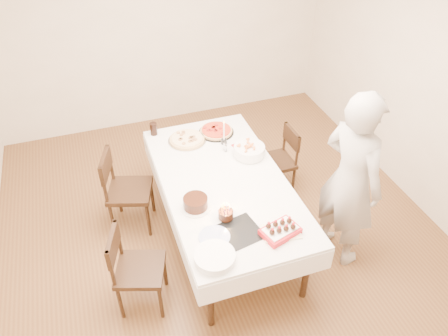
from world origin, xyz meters
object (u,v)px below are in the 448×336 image
object	(u,v)px
chair_right_savory	(276,162)
birthday_cake	(226,211)
pasta_bowl	(249,151)
taper_candle	(224,132)
chair_left_dessert	(140,270)
pizza_pepperoni	(216,131)
pizza_white	(187,139)
dining_table	(224,209)
cola_glass	(154,129)
chair_left_savory	(130,191)
strawberry_box	(280,230)
layer_cake	(196,203)
person	(350,181)

from	to	relation	value
chair_right_savory	birthday_cake	distance (m)	1.43
pasta_bowl	taper_candle	size ratio (longest dim) A/B	1.11
chair_left_dessert	taper_candle	distance (m)	1.64
pizza_pepperoni	taper_candle	distance (m)	0.25
birthday_cake	pizza_white	bearing A→B (deg)	90.49
dining_table	cola_glass	size ratio (longest dim) A/B	15.28
taper_candle	cola_glass	distance (m)	0.78
chair_left_savory	chair_left_dessert	world-z (taller)	chair_left_savory
cola_glass	birthday_cake	world-z (taller)	birthday_cake
dining_table	cola_glass	bearing A→B (deg)	115.30
pasta_bowl	taper_candle	world-z (taller)	taper_candle
dining_table	pasta_bowl	xyz separation A→B (m)	(0.37, 0.30, 0.43)
cola_glass	chair_left_dessert	bearing A→B (deg)	-107.26
chair_right_savory	birthday_cake	size ratio (longest dim) A/B	5.87
chair_left_savory	pizza_pepperoni	xyz separation A→B (m)	(1.03, 0.31, 0.31)
pizza_white	pasta_bowl	bearing A→B (deg)	-40.06
chair_left_savory	pizza_pepperoni	bearing A→B (deg)	-145.67
chair_left_savory	taper_candle	bearing A→B (deg)	-157.43
chair_left_savory	strawberry_box	xyz separation A→B (m)	(1.07, -1.28, 0.33)
pasta_bowl	cola_glass	xyz separation A→B (m)	(-0.84, 0.69, 0.01)
chair_right_savory	pizza_white	distance (m)	1.05
chair_left_savory	layer_cake	distance (m)	0.97
chair_left_savory	pasta_bowl	world-z (taller)	chair_left_savory
layer_cake	pasta_bowl	bearing A→B (deg)	37.74
dining_table	chair_left_savory	world-z (taller)	chair_left_savory
chair_right_savory	taper_candle	xyz separation A→B (m)	(-0.59, 0.07, 0.49)
strawberry_box	person	bearing A→B (deg)	17.50
chair_left_savory	cola_glass	bearing A→B (deg)	-110.02
chair_left_dessert	taper_candle	size ratio (longest dim) A/B	3.03
taper_candle	birthday_cake	bearing A→B (deg)	-108.18
chair_left_savory	strawberry_box	world-z (taller)	chair_left_savory
chair_left_savory	person	size ratio (longest dim) A/B	0.51
pizza_pepperoni	taper_candle	world-z (taller)	taper_candle
dining_table	person	size ratio (longest dim) A/B	1.19
strawberry_box	chair_left_dessert	bearing A→B (deg)	166.76
chair_right_savory	cola_glass	xyz separation A→B (m)	(-1.26, 0.48, 0.42)
cola_glass	chair_right_savory	bearing A→B (deg)	-20.80
dining_table	layer_cake	distance (m)	0.62
chair_right_savory	pizza_white	bearing A→B (deg)	164.70
chair_right_savory	taper_candle	distance (m)	0.77
birthday_cake	layer_cake	bearing A→B (deg)	134.27
chair_left_dessert	pasta_bowl	bearing A→B (deg)	-129.42
pasta_bowl	dining_table	bearing A→B (deg)	-141.41
dining_table	taper_candle	xyz separation A→B (m)	(0.20, 0.57, 0.52)
birthday_cake	dining_table	bearing A→B (deg)	72.72
person	taper_candle	world-z (taller)	person
birthday_cake	pasta_bowl	bearing A→B (deg)	56.09
pizza_pepperoni	pasta_bowl	distance (m)	0.53
layer_cake	chair_left_dessert	bearing A→B (deg)	-156.22
chair_right_savory	chair_left_savory	size ratio (longest dim) A/B	0.88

